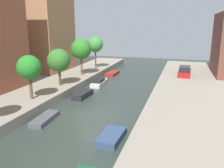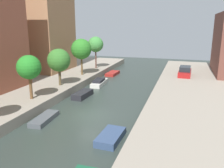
{
  "view_description": "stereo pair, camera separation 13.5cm",
  "coord_description": "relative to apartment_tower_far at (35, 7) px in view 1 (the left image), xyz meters",
  "views": [
    {
      "loc": [
        8.34,
        -19.96,
        8.73
      ],
      "look_at": [
        -0.32,
        7.82,
        1.25
      ],
      "focal_mm": 37.34,
      "sensor_mm": 36.0,
      "label": 1
    },
    {
      "loc": [
        8.47,
        -19.92,
        8.73
      ],
      "look_at": [
        -0.32,
        7.82,
        1.25
      ],
      "focal_mm": 37.34,
      "sensor_mm": 36.0,
      "label": 2
    }
  ],
  "objects": [
    {
      "name": "moored_boat_left_4",
      "position": [
        12.56,
        -3.7,
        -11.09
      ],
      "size": [
        1.64,
        4.65,
        0.88
      ],
      "color": "beige",
      "rests_on": "ground_plane"
    },
    {
      "name": "moored_boat_left_5",
      "position": [
        12.3,
        3.65,
        -11.21
      ],
      "size": [
        1.68,
        3.81,
        0.48
      ],
      "color": "maroon",
      "rests_on": "ground_plane"
    },
    {
      "name": "moored_boat_left_3",
      "position": [
        12.71,
        -10.01,
        -11.11
      ],
      "size": [
        1.58,
        3.39,
        0.69
      ],
      "color": "#232328",
      "rests_on": "ground_plane"
    },
    {
      "name": "moored_boat_right_2",
      "position": [
        19.41,
        -19.45,
        -11.18
      ],
      "size": [
        1.71,
        3.18,
        0.56
      ],
      "color": "#33476B",
      "rests_on": "ground_plane"
    },
    {
      "name": "street_tree_2",
      "position": [
        9.07,
        -15.01,
        -7.06
      ],
      "size": [
        2.53,
        2.53,
        4.69
      ],
      "color": "brown",
      "rests_on": "quay_left"
    },
    {
      "name": "moored_boat_left_2",
      "position": [
        12.38,
        -17.75,
        -11.23
      ],
      "size": [
        1.55,
        3.71,
        0.44
      ],
      "color": "#4C5156",
      "rests_on": "ground_plane"
    },
    {
      "name": "street_tree_5",
      "position": [
        9.07,
        3.88,
        -6.21
      ],
      "size": [
        2.75,
        2.75,
        5.65
      ],
      "color": "brown",
      "rests_on": "quay_left"
    },
    {
      "name": "apartment_tower_far",
      "position": [
        0.0,
        0.0,
        0.0
      ],
      "size": [
        10.0,
        8.81,
        20.91
      ],
      "primitive_type": "cube",
      "color": "#9E704C",
      "rests_on": "quay_left"
    },
    {
      "name": "parked_car",
      "position": [
        24.56,
        2.02,
        -9.83
      ],
      "size": [
        1.99,
        4.67,
        1.5
      ],
      "color": "maroon",
      "rests_on": "quay_right"
    },
    {
      "name": "ground_plane",
      "position": [
        16.0,
        -15.16,
        -11.46
      ],
      "size": [
        84.0,
        84.0,
        0.0
      ],
      "primitive_type": "plane",
      "color": "#2D3833"
    },
    {
      "name": "street_tree_3",
      "position": [
        9.07,
        -8.97,
        -7.18
      ],
      "size": [
        2.94,
        2.94,
        4.77
      ],
      "color": "brown",
      "rests_on": "quay_left"
    },
    {
      "name": "street_tree_4",
      "position": [
        9.07,
        -2.16,
        -6.44
      ],
      "size": [
        3.15,
        3.15,
        5.61
      ],
      "color": "brown",
      "rests_on": "quay_left"
    }
  ]
}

